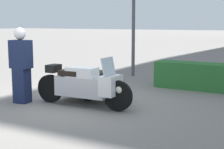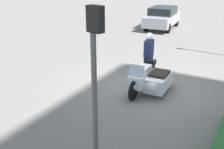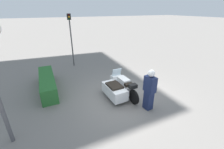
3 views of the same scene
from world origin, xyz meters
name	(u,v)px [view 2 (image 2 of 3)]	position (x,y,z in m)	size (l,w,h in m)	color
ground_plane	(147,86)	(0.00, 0.00, 0.00)	(160.00, 160.00, 0.00)	slate
police_motorcycle	(151,80)	(0.46, 0.32, 0.47)	(2.49, 1.17, 1.16)	black
officer_rider	(149,53)	(-1.01, -0.41, 0.95)	(0.52, 0.35, 1.80)	#192347
traffic_light_near	(96,87)	(5.73, 1.36, 2.40)	(0.22, 0.28, 3.69)	#4C4C4C
parked_car_background	(162,17)	(-10.47, -3.20, 0.81)	(4.49, 2.15, 1.54)	#9E9EA3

